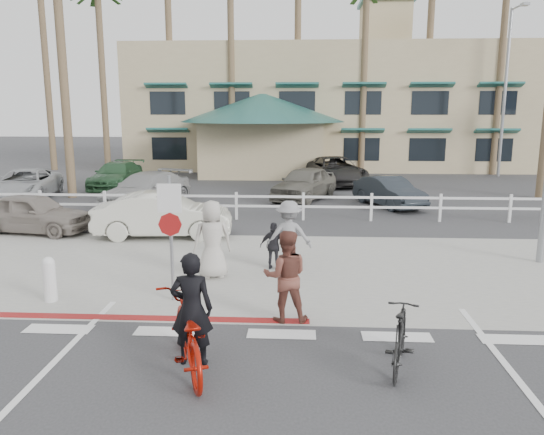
# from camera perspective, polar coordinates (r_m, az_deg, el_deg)

# --- Properties ---
(ground) EXTENTS (140.00, 140.00, 0.00)m
(ground) POSITION_cam_1_polar(r_m,az_deg,el_deg) (8.96, 0.88, -14.08)
(ground) COLOR #333335
(bike_path) EXTENTS (12.00, 16.00, 0.01)m
(bike_path) POSITION_cam_1_polar(r_m,az_deg,el_deg) (7.21, 0.18, -20.91)
(bike_path) COLOR #333335
(bike_path) RESTS_ON ground
(sidewalk_plaza) EXTENTS (22.00, 7.00, 0.01)m
(sidewalk_plaza) POSITION_cam_1_polar(r_m,az_deg,el_deg) (13.16, 1.68, -5.59)
(sidewalk_plaza) COLOR gray
(sidewalk_plaza) RESTS_ON ground
(cross_street) EXTENTS (40.00, 5.00, 0.01)m
(cross_street) POSITION_cam_1_polar(r_m,az_deg,el_deg) (17.02, 2.04, -1.65)
(cross_street) COLOR #333335
(cross_street) RESTS_ON ground
(parking_lot) EXTENTS (50.00, 16.00, 0.01)m
(parking_lot) POSITION_cam_1_polar(r_m,az_deg,el_deg) (26.36, 2.48, 3.03)
(parking_lot) COLOR #333335
(parking_lot) RESTS_ON ground
(curb_red) EXTENTS (7.00, 0.25, 0.02)m
(curb_red) POSITION_cam_1_polar(r_m,az_deg,el_deg) (10.58, -15.58, -10.34)
(curb_red) COLOR maroon
(curb_red) RESTS_ON ground
(rail_fence) EXTENTS (29.40, 0.16, 1.00)m
(rail_fence) POSITION_cam_1_polar(r_m,az_deg,el_deg) (18.88, 3.70, 1.18)
(rail_fence) COLOR silver
(rail_fence) RESTS_ON ground
(building) EXTENTS (28.00, 16.00, 11.30)m
(building) POSITION_cam_1_polar(r_m,az_deg,el_deg) (39.16, 5.83, 14.02)
(building) COLOR tan
(building) RESTS_ON ground
(sign_post) EXTENTS (0.50, 0.10, 2.90)m
(sign_post) POSITION_cam_1_polar(r_m,az_deg,el_deg) (10.88, -10.82, -1.56)
(sign_post) COLOR gray
(sign_post) RESTS_ON ground
(bollard_0) EXTENTS (0.26, 0.26, 0.95)m
(bollard_0) POSITION_cam_1_polar(r_m,az_deg,el_deg) (11.80, -22.81, -6.15)
(bollard_0) COLOR silver
(bollard_0) RESTS_ON ground
(streetlight_1) EXTENTS (0.60, 2.00, 9.50)m
(streetlight_1) POSITION_cam_1_polar(r_m,az_deg,el_deg) (34.15, 23.75, 12.01)
(streetlight_1) COLOR gray
(streetlight_1) RESTS_ON ground
(palm_0) EXTENTS (4.00, 4.00, 15.00)m
(palm_0) POSITION_cam_1_polar(r_m,az_deg,el_deg) (37.96, -23.24, 16.07)
(palm_0) COLOR #1C3C17
(palm_0) RESTS_ON ground
(palm_1) EXTENTS (4.00, 4.00, 13.00)m
(palm_1) POSITION_cam_1_polar(r_m,az_deg,el_deg) (35.40, -17.82, 15.21)
(palm_1) COLOR #1C3C17
(palm_1) RESTS_ON ground
(palm_2) EXTENTS (4.00, 4.00, 16.00)m
(palm_2) POSITION_cam_1_polar(r_m,az_deg,el_deg) (35.32, -10.99, 17.99)
(palm_2) COLOR #1C3C17
(palm_2) RESTS_ON ground
(palm_3) EXTENTS (4.00, 4.00, 14.00)m
(palm_3) POSITION_cam_1_polar(r_m,az_deg,el_deg) (33.51, -4.41, 16.80)
(palm_3) COLOR #1C3C17
(palm_3) RESTS_ON ground
(palm_4) EXTENTS (4.00, 4.00, 15.00)m
(palm_4) POSITION_cam_1_polar(r_m,az_deg,el_deg) (34.27, 2.78, 17.54)
(palm_4) COLOR #1C3C17
(palm_4) RESTS_ON ground
(palm_5) EXTENTS (4.00, 4.00, 13.00)m
(palm_5) POSITION_cam_1_polar(r_m,az_deg,el_deg) (33.39, 9.90, 15.83)
(palm_5) COLOR #1C3C17
(palm_5) RESTS_ON ground
(palm_6) EXTENTS (4.00, 4.00, 17.00)m
(palm_6) POSITION_cam_1_polar(r_m,az_deg,el_deg) (35.24, 16.65, 18.57)
(palm_6) COLOR #1C3C17
(palm_6) RESTS_ON ground
(palm_7) EXTENTS (4.00, 4.00, 14.00)m
(palm_7) POSITION_cam_1_polar(r_m,az_deg,el_deg) (35.22, 23.47, 15.66)
(palm_7) COLOR #1C3C17
(palm_7) RESTS_ON ground
(palm_10) EXTENTS (4.00, 4.00, 12.00)m
(palm_10) POSITION_cam_1_polar(r_m,az_deg,el_deg) (25.37, -21.64, 15.52)
(palm_10) COLOR #1C3C17
(palm_10) RESTS_ON ground
(bike_red) EXTENTS (1.48, 2.33, 1.15)m
(bike_red) POSITION_cam_1_polar(r_m,az_deg,el_deg) (8.21, -9.12, -12.27)
(bike_red) COLOR #8C0F05
(bike_red) RESTS_ON ground
(rider_red) EXTENTS (0.66, 0.45, 1.78)m
(rider_red) POSITION_cam_1_polar(r_m,az_deg,el_deg) (8.28, -8.64, -9.71)
(rider_red) COLOR black
(rider_red) RESTS_ON ground
(bike_black) EXTENTS (0.89, 1.71, 0.99)m
(bike_black) POSITION_cam_1_polar(r_m,az_deg,el_deg) (8.40, 13.62, -12.53)
(bike_black) COLOR black
(bike_black) RESTS_ON ground
(rider_black) EXTENTS (0.88, 0.71, 1.73)m
(rider_black) POSITION_cam_1_polar(r_m,az_deg,el_deg) (9.82, 1.49, -6.33)
(rider_black) COLOR brown
(rider_black) RESTS_ON ground
(pedestrian_a) EXTENTS (1.13, 0.67, 1.72)m
(pedestrian_a) POSITION_cam_1_polar(r_m,az_deg,el_deg) (12.93, 1.83, -1.97)
(pedestrian_a) COLOR gray
(pedestrian_a) RESTS_ON ground
(pedestrian_child) EXTENTS (0.71, 0.34, 1.18)m
(pedestrian_child) POSITION_cam_1_polar(r_m,az_deg,el_deg) (13.02, 0.22, -3.10)
(pedestrian_child) COLOR #232227
(pedestrian_child) RESTS_ON ground
(pedestrian_b) EXTENTS (1.03, 0.82, 1.84)m
(pedestrian_b) POSITION_cam_1_polar(r_m,az_deg,el_deg) (12.39, -6.44, -2.36)
(pedestrian_b) COLOR #AAA59C
(pedestrian_b) RESTS_ON ground
(car_white_sedan) EXTENTS (4.29, 1.82, 1.38)m
(car_white_sedan) POSITION_cam_1_polar(r_m,az_deg,el_deg) (16.67, -11.62, 0.25)
(car_white_sedan) COLOR beige
(car_white_sedan) RESTS_ON ground
(car_red_compact) EXTENTS (3.93, 2.09, 1.27)m
(car_red_compact) POSITION_cam_1_polar(r_m,az_deg,el_deg) (18.56, -24.33, 0.42)
(car_red_compact) COLOR gray
(car_red_compact) RESTS_ON ground
(lot_car_0) EXTENTS (2.97, 5.07, 1.33)m
(lot_car_0) POSITION_cam_1_polar(r_m,az_deg,el_deg) (25.65, -25.01, 3.22)
(lot_car_0) COLOR #999C9E
(lot_car_0) RESTS_ON ground
(lot_car_1) EXTENTS (3.40, 5.11, 1.38)m
(lot_car_1) POSITION_cam_1_polar(r_m,az_deg,el_deg) (22.15, -13.44, 2.91)
(lot_car_1) COLOR gray
(lot_car_1) RESTS_ON ground
(lot_car_2) EXTENTS (3.28, 4.57, 1.44)m
(lot_car_2) POSITION_cam_1_polar(r_m,az_deg,el_deg) (23.27, 3.51, 3.68)
(lot_car_2) COLOR #615D54
(lot_car_2) RESTS_ON ground
(lot_car_3) EXTENTS (2.72, 3.91, 1.22)m
(lot_car_3) POSITION_cam_1_polar(r_m,az_deg,el_deg) (22.09, 12.49, 2.72)
(lot_car_3) COLOR #1F252A
(lot_car_3) RESTS_ON ground
(lot_car_4) EXTENTS (1.87, 4.52, 1.31)m
(lot_car_4) POSITION_cam_1_polar(r_m,az_deg,el_deg) (27.83, -16.38, 4.38)
(lot_car_4) COLOR #27502E
(lot_car_4) RESTS_ON ground
(lot_car_5) EXTENTS (3.57, 5.66, 1.46)m
(lot_car_5) POSITION_cam_1_polar(r_m,az_deg,el_deg) (28.32, 6.80, 5.03)
(lot_car_5) COLOR black
(lot_car_5) RESTS_ON ground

